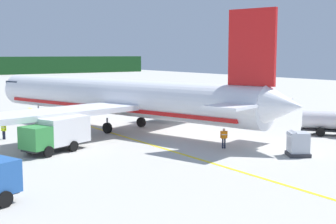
{
  "coord_description": "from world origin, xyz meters",
  "views": [
    {
      "loc": [
        -2.94,
        -25.54,
        8.12
      ],
      "look_at": [
        22.07,
        11.09,
        2.55
      ],
      "focal_mm": 49.69,
      "sensor_mm": 36.0,
      "label": 1
    }
  ],
  "objects_px": {
    "service_truck_baggage": "(332,122)",
    "service_truck_catering": "(57,133)",
    "airliner_foreground": "(118,98)",
    "crew_marshaller": "(224,137)",
    "cargo_container_mid": "(298,144)",
    "crew_loader_left": "(4,129)"
  },
  "relations": [
    {
      "from": "service_truck_catering",
      "to": "cargo_container_mid",
      "type": "height_order",
      "value": "service_truck_catering"
    },
    {
      "from": "service_truck_baggage",
      "to": "cargo_container_mid",
      "type": "xyz_separation_m",
      "value": [
        -10.3,
        -4.4,
        -0.43
      ]
    },
    {
      "from": "airliner_foreground",
      "to": "crew_marshaller",
      "type": "relative_size",
      "value": 23.28
    },
    {
      "from": "crew_marshaller",
      "to": "service_truck_catering",
      "type": "bearing_deg",
      "value": 151.1
    },
    {
      "from": "cargo_container_mid",
      "to": "crew_loader_left",
      "type": "distance_m",
      "value": 27.04
    },
    {
      "from": "service_truck_baggage",
      "to": "crew_loader_left",
      "type": "bearing_deg",
      "value": 149.54
    },
    {
      "from": "airliner_foreground",
      "to": "service_truck_catering",
      "type": "bearing_deg",
      "value": -143.05
    },
    {
      "from": "airliner_foreground",
      "to": "service_truck_baggage",
      "type": "height_order",
      "value": "airliner_foreground"
    },
    {
      "from": "service_truck_baggage",
      "to": "cargo_container_mid",
      "type": "relative_size",
      "value": 2.37
    },
    {
      "from": "airliner_foreground",
      "to": "cargo_container_mid",
      "type": "relative_size",
      "value": 17.48
    },
    {
      "from": "airliner_foreground",
      "to": "crew_marshaller",
      "type": "xyz_separation_m",
      "value": [
        2.6,
        -14.2,
        -2.35
      ]
    },
    {
      "from": "airliner_foreground",
      "to": "crew_loader_left",
      "type": "distance_m",
      "value": 12.19
    },
    {
      "from": "airliner_foreground",
      "to": "service_truck_baggage",
      "type": "bearing_deg",
      "value": -44.28
    },
    {
      "from": "service_truck_catering",
      "to": "crew_marshaller",
      "type": "bearing_deg",
      "value": -28.9
    },
    {
      "from": "crew_marshaller",
      "to": "crew_loader_left",
      "type": "bearing_deg",
      "value": 133.86
    },
    {
      "from": "cargo_container_mid",
      "to": "crew_marshaller",
      "type": "relative_size",
      "value": 1.33
    },
    {
      "from": "airliner_foreground",
      "to": "service_truck_catering",
      "type": "relative_size",
      "value": 6.42
    },
    {
      "from": "service_truck_catering",
      "to": "airliner_foreground",
      "type": "bearing_deg",
      "value": 36.95
    },
    {
      "from": "service_truck_baggage",
      "to": "service_truck_catering",
      "type": "height_order",
      "value": "service_truck_catering"
    },
    {
      "from": "airliner_foreground",
      "to": "crew_loader_left",
      "type": "bearing_deg",
      "value": 175.71
    },
    {
      "from": "service_truck_catering",
      "to": "crew_loader_left",
      "type": "height_order",
      "value": "service_truck_catering"
    },
    {
      "from": "airliner_foreground",
      "to": "service_truck_baggage",
      "type": "distance_m",
      "value": 22.15
    }
  ]
}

